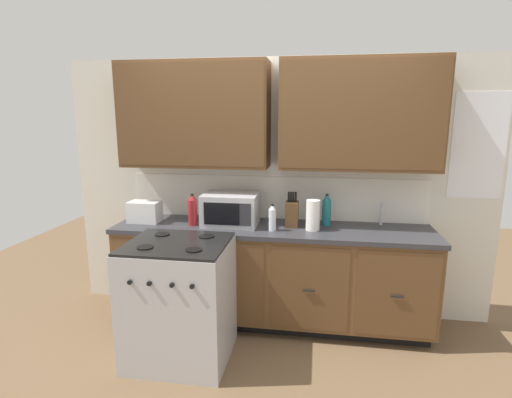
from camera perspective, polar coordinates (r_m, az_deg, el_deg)
The scene contains 12 objects.
ground_plane at distance 3.59m, azimuth 1.56°, elevation -19.49°, with size 8.00×8.00×0.00m, color brown.
wall_unit at distance 3.57m, azimuth 2.79°, elevation 7.92°, with size 3.95×0.40×2.38m.
counter_run at distance 3.64m, azimuth 2.27°, elevation -10.73°, with size 2.78×0.64×0.91m.
stove_range at distance 3.21m, azimuth -10.90°, elevation -14.10°, with size 0.76×0.68×0.95m.
microwave at distance 3.53m, azimuth -3.63°, elevation -1.47°, with size 0.48×0.37×0.28m.
toaster at distance 3.76m, azimuth -15.65°, elevation -1.76°, with size 0.28×0.18×0.19m.
knife_block at distance 3.49m, azimuth 5.16°, elevation -2.09°, with size 0.11×0.14×0.31m.
sink_faucet at distance 3.69m, azimuth 17.49°, elevation -2.06°, with size 0.02×0.02×0.20m, color #B2B5BA.
paper_towel_roll at distance 3.39m, azimuth 8.15°, elevation -2.30°, with size 0.12×0.12×0.26m, color white.
bottle_teal at distance 3.57m, azimuth 10.07°, elevation -1.55°, with size 0.08×0.08×0.28m.
bottle_red at distance 3.56m, azimuth -9.07°, elevation -1.53°, with size 0.08×0.08×0.28m.
bottle_clear at distance 3.35m, azimuth 2.35°, elevation -2.70°, with size 0.06×0.06×0.23m.
Camera 1 is at (0.38, -3.04, 1.86)m, focal length 27.94 mm.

